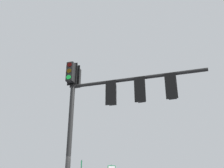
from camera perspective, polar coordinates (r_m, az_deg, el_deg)
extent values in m
cylinder|color=black|center=(10.60, -9.56, -13.28)|extent=(0.20, 0.20, 5.91)
cylinder|color=black|center=(10.42, 5.25, 1.21)|extent=(5.09, 2.59, 0.14)
cube|color=black|center=(11.75, -7.94, 1.39)|extent=(0.40, 0.40, 0.90)
cube|color=black|center=(11.61, -8.29, 1.71)|extent=(0.41, 0.23, 1.04)
cylinder|color=#360503|center=(12.01, -7.53, 2.38)|extent=(0.19, 0.11, 0.20)
cylinder|color=#3C2703|center=(11.88, -7.60, 1.08)|extent=(0.19, 0.11, 0.20)
cylinder|color=green|center=(11.77, -7.68, -0.26)|extent=(0.19, 0.11, 0.20)
cube|color=black|center=(11.26, -9.23, 2.58)|extent=(0.40, 0.40, 0.90)
cube|color=black|center=(11.40, -8.85, 2.23)|extent=(0.41, 0.23, 1.04)
cylinder|color=#360503|center=(11.26, -9.51, 4.30)|extent=(0.19, 0.11, 0.20)
cylinder|color=#3C2703|center=(11.13, -9.61, 2.92)|extent=(0.19, 0.11, 0.20)
cylinder|color=green|center=(11.01, -9.71, 1.51)|extent=(0.19, 0.11, 0.20)
cube|color=black|center=(10.44, 0.00, -2.22)|extent=(0.40, 0.40, 0.90)
cube|color=black|center=(10.29, -0.28, -1.91)|extent=(0.41, 0.23, 1.04)
cylinder|color=#360503|center=(10.70, 0.26, -1.02)|extent=(0.19, 0.11, 0.20)
cylinder|color=#3C2703|center=(10.59, 0.26, -2.53)|extent=(0.19, 0.11, 0.20)
cylinder|color=green|center=(10.49, 0.27, -4.06)|extent=(0.19, 0.11, 0.20)
cube|color=black|center=(10.17, 6.45, -1.48)|extent=(0.40, 0.40, 0.90)
cube|color=black|center=(10.01, 6.24, -1.15)|extent=(0.41, 0.24, 1.04)
cylinder|color=#360503|center=(10.43, 6.58, -0.26)|extent=(0.19, 0.12, 0.20)
cylinder|color=#3C2703|center=(10.32, 6.66, -1.80)|extent=(0.19, 0.12, 0.20)
cylinder|color=green|center=(10.21, 6.73, -3.37)|extent=(0.19, 0.12, 0.20)
cube|color=black|center=(10.03, 13.17, -0.69)|extent=(0.40, 0.40, 0.90)
cube|color=black|center=(9.87, 13.06, -0.34)|extent=(0.41, 0.24, 1.04)
cylinder|color=#360503|center=(10.29, 13.13, 0.52)|extent=(0.19, 0.12, 0.20)
cylinder|color=#3C2703|center=(10.18, 13.28, -1.03)|extent=(0.19, 0.12, 0.20)
cylinder|color=green|center=(10.08, 13.43, -2.61)|extent=(0.19, 0.12, 0.20)
cube|color=#0C7238|center=(12.79, -6.90, -17.41)|extent=(0.04, 0.37, 0.32)
cube|color=white|center=(12.79, -6.97, -17.40)|extent=(0.02, 0.31, 0.26)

